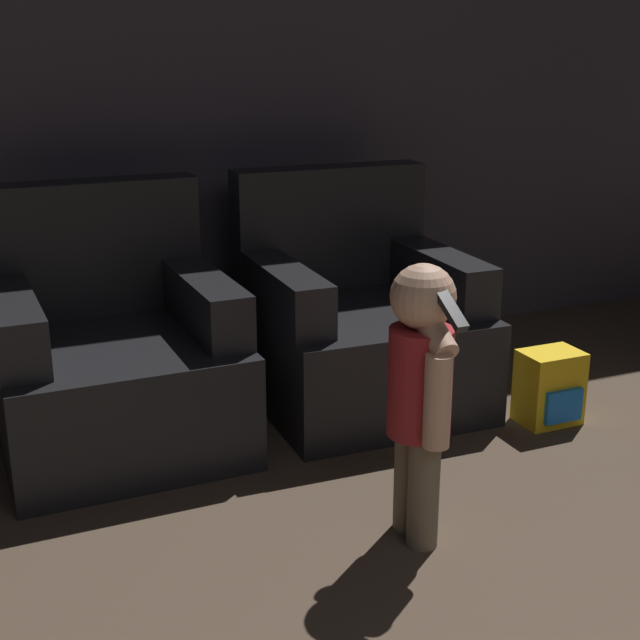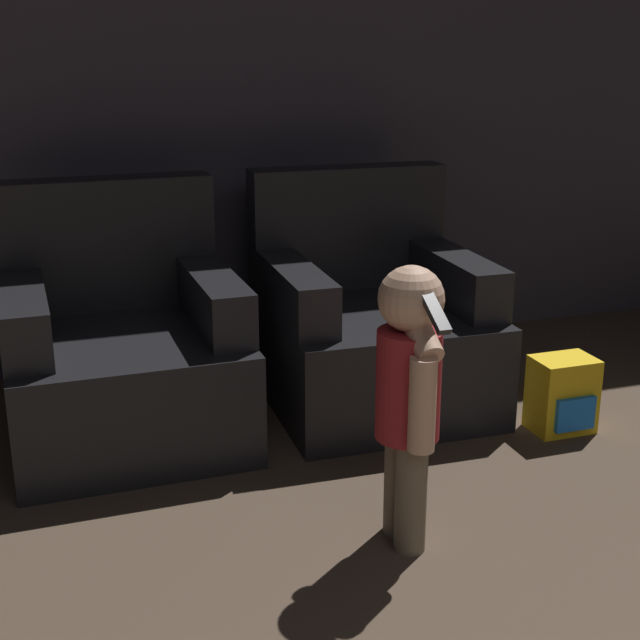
# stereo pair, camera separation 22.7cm
# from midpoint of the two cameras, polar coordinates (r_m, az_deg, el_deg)

# --- Properties ---
(wall_back) EXTENTS (8.40, 0.05, 2.60)m
(wall_back) POSITION_cam_midpoint_polar(r_m,az_deg,el_deg) (4.07, -3.53, 15.51)
(wall_back) COLOR #3D3842
(wall_back) RESTS_ON ground_plane
(armchair_left) EXTENTS (0.85, 0.89, 0.93)m
(armchair_left) POSITION_cam_midpoint_polar(r_m,az_deg,el_deg) (3.41, -10.68, -2.06)
(armchair_left) COLOR black
(armchair_left) RESTS_ON ground_plane
(armchair_right) EXTENTS (0.86, 0.90, 0.93)m
(armchair_right) POSITION_cam_midpoint_polar(r_m,az_deg,el_deg) (3.67, 4.94, -0.40)
(armchair_right) COLOR black
(armchair_right) RESTS_ON ground_plane
(person_toddler) EXTENTS (0.19, 0.33, 0.85)m
(person_toddler) POSITION_cam_midpoint_polar(r_m,az_deg,el_deg) (2.56, 8.29, -4.21)
(person_toddler) COLOR brown
(person_toddler) RESTS_ON ground_plane
(toy_backpack) EXTENTS (0.23, 0.19, 0.29)m
(toy_backpack) POSITION_cam_midpoint_polar(r_m,az_deg,el_deg) (3.57, 17.04, -4.64)
(toy_backpack) COLOR yellow
(toy_backpack) RESTS_ON ground_plane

